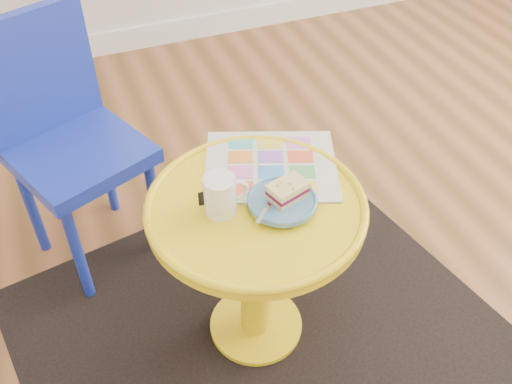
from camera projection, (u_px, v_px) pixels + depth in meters
name	position (u px, v px, depth m)	size (l,w,h in m)	color
floor	(504.00, 288.00, 1.82)	(4.00, 4.00, 0.00)	brown
room_walls	(126.00, 163.00, 2.19)	(4.00, 4.00, 4.00)	silver
rug	(256.00, 326.00, 1.71)	(1.30, 1.10, 0.01)	black
side_table	(256.00, 245.00, 1.46)	(0.54, 0.54, 0.51)	yellow
chair	(64.00, 132.00, 1.67)	(0.46, 0.46, 0.79)	#1A2EAC
newspaper	(271.00, 165.00, 1.47)	(0.34, 0.29, 0.01)	silver
mug	(221.00, 194.00, 1.32)	(0.11, 0.08, 0.10)	white
plate	(282.00, 201.00, 1.35)	(0.17, 0.17, 0.02)	teal
cake_slice	(288.00, 190.00, 1.34)	(0.10, 0.08, 0.04)	#D3BC8C
fork	(271.00, 202.00, 1.33)	(0.11, 0.11, 0.00)	silver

